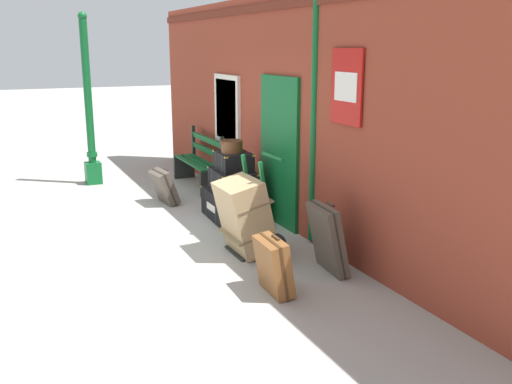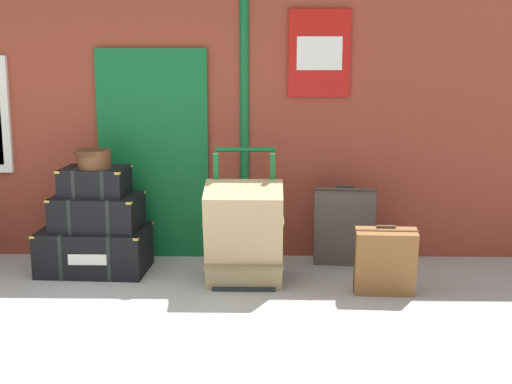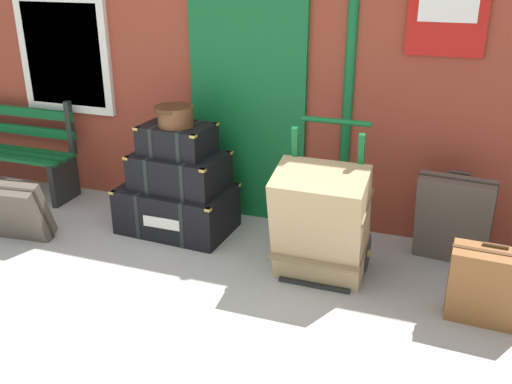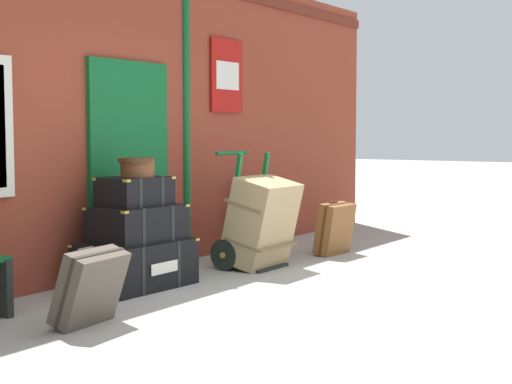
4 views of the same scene
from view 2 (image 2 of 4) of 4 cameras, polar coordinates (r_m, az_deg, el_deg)
The scene contains 10 objects.
ground_plane at distance 5.17m, azimuth -13.96°, elevation -12.67°, with size 60.00×60.00×0.00m, color #A3A099.
brick_facade at distance 7.28m, azimuth -9.35°, elevation 7.45°, with size 10.40×0.35×3.20m.
steamer_trunk_base at distance 6.92m, azimuth -12.91°, elevation -4.58°, with size 1.04×0.70×0.43m.
steamer_trunk_middle at distance 6.83m, azimuth -12.70°, elevation -1.57°, with size 0.85×0.61×0.33m.
steamer_trunk_top at distance 6.79m, azimuth -12.89°, elevation 0.85°, with size 0.64×0.49×0.27m.
round_hatbox at distance 6.72m, azimuth -12.97°, elevation 2.73°, with size 0.34×0.32×0.17m.
porters_trolley at distance 6.47m, azimuth -0.91°, elevation -4.81°, with size 0.71×0.56×1.21m.
large_brown_trunk at distance 6.25m, azimuth -0.97°, elevation -3.44°, with size 0.70×0.63×0.96m.
suitcase_cream at distance 6.88m, azimuth 7.16°, elevation -2.86°, with size 0.61×0.36×0.81m.
suitcase_olive at distance 6.17m, azimuth 10.40°, elevation -5.55°, with size 0.54×0.31×0.62m.
Camera 2 is at (1.31, -4.55, 2.08)m, focal length 49.46 mm.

